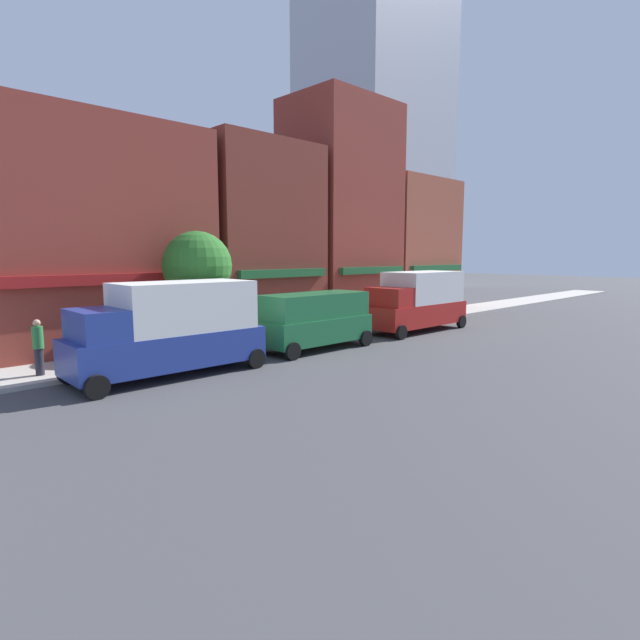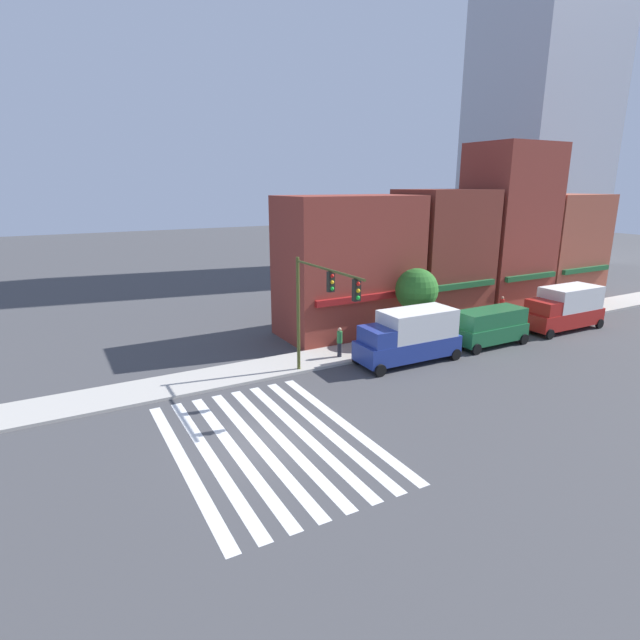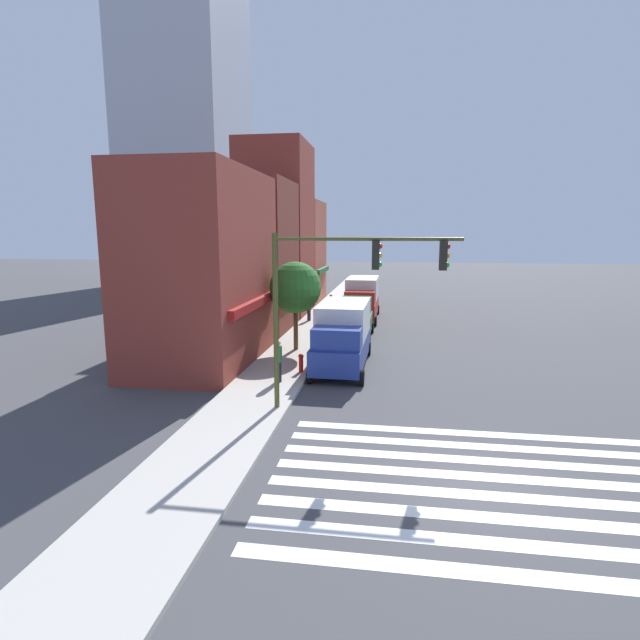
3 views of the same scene
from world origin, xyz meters
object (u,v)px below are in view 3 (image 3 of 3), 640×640
Objects in this scene: van_green at (354,318)px; box_truck_red at (362,298)px; pedestrian_green_top at (278,360)px; street_tree at (295,288)px; box_truck_blue at (343,335)px; fire_hydrant at (301,362)px; pedestrian_orange_vest at (331,306)px; pedestrian_red_jacket at (309,308)px; traffic_signal at (342,283)px.

box_truck_red is (7.28, 0.00, 0.30)m from van_green.
pedestrian_green_top is 0.38× the size of street_tree.
box_truck_blue is 3.53× the size of pedestrian_green_top.
box_truck_blue is 7.42× the size of fire_hydrant.
pedestrian_orange_vest is at bearing 19.04° from van_green.
box_truck_blue reaches higher than pedestrian_red_jacket.
pedestrian_red_jacket is at bearing 5.33° from street_tree.
traffic_signal is at bearing -154.12° from pedestrian_orange_vest.
traffic_signal is 1.02× the size of box_truck_red.
pedestrian_green_top is at bearing -175.69° from street_tree.
box_truck_blue reaches higher than pedestrian_green_top.
box_truck_blue is at bearing -46.46° from fire_hydrant.
pedestrian_green_top is at bearing 44.72° from traffic_signal.
box_truck_red is at bearing -14.24° from street_tree.
box_truck_red reaches higher than pedestrian_green_top.
pedestrian_red_jacket is at bearing 13.36° from traffic_signal.
box_truck_red is 11.54m from street_tree.
traffic_signal is 1.26× the size of van_green.
van_green is (12.71, 0.62, -3.35)m from traffic_signal.
pedestrian_green_top is 16.12m from pedestrian_orange_vest.
box_truck_blue is 13.07m from pedestrian_orange_vest.
pedestrian_red_jacket is at bearing 147.94° from pedestrian_orange_vest.
van_green is at bearing -11.87° from fire_hydrant.
box_truck_red is 17.17m from pedestrian_green_top.
pedestrian_green_top is (3.00, 2.97, -3.56)m from traffic_signal.
pedestrian_green_top is (-17.00, 2.35, -0.51)m from box_truck_red.
traffic_signal is at bearing -153.38° from fire_hydrant.
traffic_signal is at bearing -159.13° from street_tree.
traffic_signal is 1.01× the size of box_truck_blue.
box_truck_red is at bearing -6.31° from fire_hydrant.
traffic_signal is at bearing -177.59° from box_truck_red.
traffic_signal is at bearing -173.17° from box_truck_blue.
street_tree is at bearing 103.99° from pedestrian_red_jacket.
traffic_signal is at bearing 112.02° from pedestrian_red_jacket.
van_green is 10.00m from pedestrian_green_top.
pedestrian_green_top is 1.00× the size of pedestrian_orange_vest.
traffic_signal is 5.52m from pedestrian_green_top.
box_truck_red is 15.50m from fire_hydrant.
pedestrian_orange_vest is at bearing -3.29° from street_tree.
fire_hydrant is at bearing 134.71° from box_truck_blue.
pedestrian_green_top is 6.45m from street_tree.
pedestrian_orange_vest is 14.50m from fire_hydrant.
pedestrian_orange_vest is at bearing 2.04° from fire_hydrant.
box_truck_red is at bearing -50.80° from pedestrian_orange_vest.
fire_hydrant is 0.18× the size of street_tree.
pedestrian_green_top is at bearing 172.77° from box_truck_red.
van_green is 0.80× the size of box_truck_red.
pedestrian_red_jacket is at bearing 34.93° from van_green.
pedestrian_green_top is (-14.91, -1.28, 0.00)m from pedestrian_red_jacket.
van_green is at bearing -78.64° from pedestrian_green_top.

